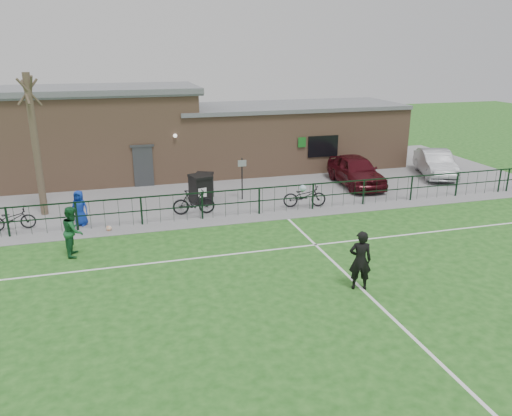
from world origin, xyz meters
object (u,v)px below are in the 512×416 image
object	(u,v)px
outfield_player	(73,231)
ball_ground	(109,228)
sign_post	(242,179)
bare_tree	(36,146)
car_maroon	(356,171)
spectator_child	(80,208)
wheelie_bin_right	(201,190)
bicycle_e	(305,196)
bicycle_c	(12,219)
bicycle_d	(194,202)
wheelie_bin_left	(204,187)
car_silver	(435,163)

from	to	relation	value
outfield_player	ball_ground	xyz separation A→B (m)	(1.14, 2.13, -0.77)
sign_post	bare_tree	bearing A→B (deg)	178.66
ball_ground	car_maroon	bearing A→B (deg)	15.79
bare_tree	spectator_child	size ratio (longest dim) A/B	4.11
wheelie_bin_right	bicycle_e	distance (m)	4.81
outfield_player	ball_ground	bearing A→B (deg)	-24.31
bicycle_c	bicycle_d	bearing A→B (deg)	-93.24
wheelie_bin_left	car_maroon	distance (m)	8.10
wheelie_bin_right	spectator_child	size ratio (longest dim) A/B	0.85
car_silver	spectator_child	world-z (taller)	spectator_child
bicycle_d	sign_post	bearing A→B (deg)	-53.09
car_maroon	ball_ground	size ratio (longest dim) A/B	20.95
wheelie_bin_left	outfield_player	world-z (taller)	outfield_player
wheelie_bin_right	bicycle_e	world-z (taller)	wheelie_bin_right
outfield_player	bare_tree	bearing A→B (deg)	20.91
bicycle_c	sign_post	bearing A→B (deg)	-84.01
car_silver	bicycle_c	bearing A→B (deg)	-151.77
bicycle_e	car_silver	bearing A→B (deg)	-59.93
wheelie_bin_left	wheelie_bin_right	size ratio (longest dim) A/B	0.93
bicycle_d	bicycle_e	size ratio (longest dim) A/B	0.93
car_silver	bare_tree	bearing A→B (deg)	-156.25
spectator_child	ball_ground	distance (m)	1.59
wheelie_bin_right	car_maroon	distance (m)	8.40
ball_ground	bicycle_c	bearing A→B (deg)	162.69
outfield_player	bicycle_c	bearing A→B (deg)	41.49
ball_ground	wheelie_bin_right	bearing A→B (deg)	32.70
wheelie_bin_left	wheelie_bin_right	bearing A→B (deg)	-89.39
outfield_player	wheelie_bin_right	bearing A→B (deg)	-44.00
wheelie_bin_right	spectator_child	world-z (taller)	spectator_child
wheelie_bin_left	spectator_child	bearing A→B (deg)	-133.58
bare_tree	sign_post	distance (m)	9.05
bare_tree	wheelie_bin_left	bearing A→B (deg)	3.18
car_maroon	spectator_child	xyz separation A→B (m)	(-13.59, -2.56, -0.05)
car_maroon	car_silver	distance (m)	5.21
bare_tree	car_silver	xyz separation A→B (m)	(20.36, 1.20, -2.26)
spectator_child	bicycle_e	bearing A→B (deg)	21.34
bicycle_e	outfield_player	distance (m)	10.14
wheelie_bin_left	car_maroon	world-z (taller)	car_maroon
car_maroon	ball_ground	world-z (taller)	car_maroon
bicycle_e	wheelie_bin_left	bearing A→B (deg)	69.01
bicycle_c	spectator_child	xyz separation A→B (m)	(2.58, -0.16, 0.27)
bare_tree	bicycle_e	size ratio (longest dim) A/B	3.08
car_maroon	outfield_player	world-z (taller)	outfield_player
bicycle_d	ball_ground	bearing A→B (deg)	112.40
bicycle_d	outfield_player	world-z (taller)	outfield_player
spectator_child	outfield_player	distance (m)	3.10
wheelie_bin_left	spectator_child	world-z (taller)	spectator_child
sign_post	car_maroon	world-z (taller)	sign_post
car_silver	outfield_player	world-z (taller)	outfield_player
bicycle_e	outfield_player	world-z (taller)	outfield_player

